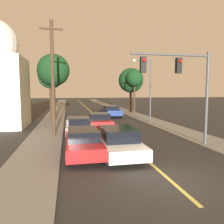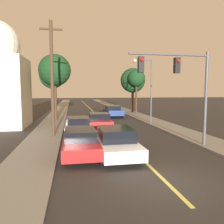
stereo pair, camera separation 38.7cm
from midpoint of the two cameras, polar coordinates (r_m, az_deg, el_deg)
The scene contains 16 objects.
ground_plane at distance 9.06m, azimuth 14.88°, elevation -17.07°, with size 200.00×200.00×0.00m, color #2D2B28.
road_surface at distance 43.83m, azimuth -5.63°, elevation 1.01°, with size 8.47×80.00×0.01m.
sidewalk_left at distance 43.71m, azimuth -12.81°, elevation 0.96°, with size 2.50×80.00×0.12m.
sidewalk_right at distance 44.61m, azimuth 1.41°, elevation 1.19°, with size 2.50×80.00×0.12m.
car_near_lane_front at distance 11.94m, azimuth 1.77°, elevation -7.56°, with size 2.08×5.18×1.49m.
car_near_lane_second at distance 18.82m, azimuth -2.81°, elevation -2.57°, with size 1.97×3.95×1.56m.
car_outer_lane_front at distance 12.08m, azimuth -7.38°, elevation -7.54°, with size 1.95×5.07×1.42m.
car_outer_lane_second at distance 16.95m, azimuth -8.29°, elevation -3.62°, with size 2.00×4.54×1.46m.
car_far_oncoming at distance 29.10m, azimuth 0.61°, elevation 0.31°, with size 2.10×5.01×1.48m.
traffic_signal_mast at distance 13.81m, azimuth 18.43°, elevation 8.40°, with size 5.01×0.42×5.69m.
streetlamp_right at distance 22.73m, azimuth 9.54°, elevation 7.82°, with size 2.03×0.36×6.55m.
utility_pole_left at distance 16.44m, azimuth -14.73°, elevation 8.75°, with size 1.60×0.24×8.28m.
tree_left_near at distance 25.64m, azimuth -14.31°, elevation 10.45°, with size 3.58×3.58×7.42m.
tree_left_far at distance 26.58m, azimuth -14.93°, elevation 8.97°, with size 2.96×2.96×6.56m.
tree_right_near at distance 32.59m, azimuth 6.73°, elevation 8.72°, with size 2.53×2.53×6.48m.
tree_right_far at distance 34.58m, azimuth 5.78°, elevation 8.17°, with size 3.84×3.84×6.88m.
Camera 2 is at (-3.46, -7.57, 3.46)m, focal length 35.00 mm.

